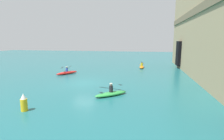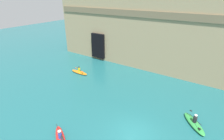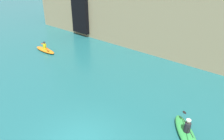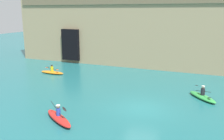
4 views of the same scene
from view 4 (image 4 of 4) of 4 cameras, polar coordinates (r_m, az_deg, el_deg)
name	(u,v)px [view 4 (image 4 of 4)]	position (r m, az deg, el deg)	size (l,w,h in m)	color
ground_plane	(142,109)	(19.30, 6.79, -8.77)	(120.00, 120.00, 0.00)	#1E6066
cliff_bluff	(159,4)	(34.18, 10.61, 14.52)	(40.12, 6.76, 16.19)	#9E8966
kayak_orange	(52,72)	(30.25, -13.52, -0.45)	(3.05, 0.90, 1.08)	orange
kayak_red	(59,118)	(17.45, -12.10, -10.60)	(3.29, 2.44, 1.22)	red
kayak_green	(202,96)	(22.48, 19.97, -5.67)	(2.73, 2.94, 1.14)	green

